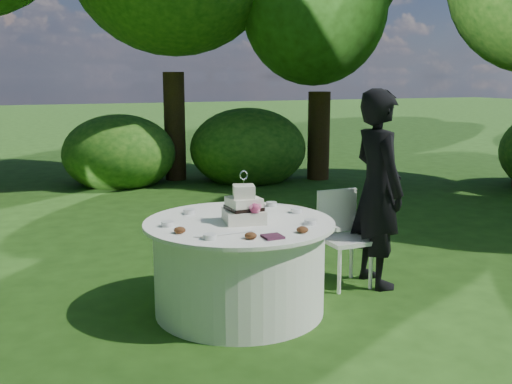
% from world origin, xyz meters
% --- Properties ---
extents(ground, '(80.00, 80.00, 0.00)m').
position_xyz_m(ground, '(0.00, 0.00, 0.00)').
color(ground, '#1C3C10').
rests_on(ground, ground).
extents(napkins, '(0.14, 0.14, 0.02)m').
position_xyz_m(napkins, '(0.03, -0.58, 0.78)').
color(napkins, '#471E34').
rests_on(napkins, table).
extents(feather_plume, '(0.48, 0.07, 0.01)m').
position_xyz_m(feather_plume, '(-0.26, -0.34, 0.78)').
color(feather_plume, white).
rests_on(feather_plume, table).
extents(guest, '(0.49, 0.70, 1.83)m').
position_xyz_m(guest, '(1.42, 0.12, 0.91)').
color(guest, black).
rests_on(guest, ground).
extents(table, '(1.56, 1.56, 0.77)m').
position_xyz_m(table, '(0.00, 0.00, 0.39)').
color(table, silver).
rests_on(table, ground).
extents(cake, '(0.37, 0.37, 0.43)m').
position_xyz_m(cake, '(0.03, -0.05, 0.88)').
color(cake, beige).
rests_on(cake, table).
extents(chair, '(0.43, 0.41, 0.89)m').
position_xyz_m(chair, '(1.14, 0.25, 0.52)').
color(chair, silver).
rests_on(chair, ground).
extents(votives, '(1.25, 0.95, 0.04)m').
position_xyz_m(votives, '(0.04, 0.03, 0.79)').
color(votives, silver).
rests_on(votives, table).
extents(petal_cups, '(1.01, 1.04, 0.05)m').
position_xyz_m(petal_cups, '(-0.00, -0.21, 0.79)').
color(petal_cups, '#562D16').
rests_on(petal_cups, table).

